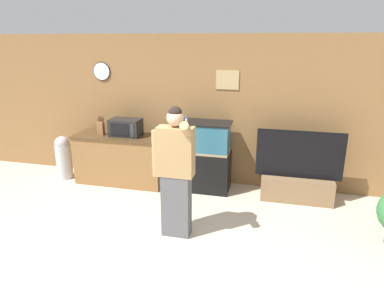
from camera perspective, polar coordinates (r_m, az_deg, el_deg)
ground_plane at (r=4.15m, az=-9.46°, el=-20.34°), size 18.00×18.00×0.00m
wall_back_paneled at (r=6.06m, az=0.15°, el=5.62°), size 10.00×0.08×2.60m
counter_island at (r=6.28m, az=-11.76°, el=-2.45°), size 1.62×0.61×0.88m
microwave at (r=6.08m, az=-10.98°, el=2.73°), size 0.53×0.34×0.30m
knife_block at (r=6.23m, az=-14.96°, el=2.62°), size 0.11×0.09×0.34m
aquarium_on_stand at (r=5.82m, az=1.81°, el=-2.03°), size 0.93×0.50×1.20m
tv_on_stand at (r=5.77m, az=17.12°, el=-5.82°), size 1.35×0.40×1.15m
person_standing at (r=4.36m, az=-2.83°, el=-4.48°), size 0.55×0.41×1.74m
trash_bin at (r=6.79m, az=-20.62°, el=-1.98°), size 0.28×0.28×0.81m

